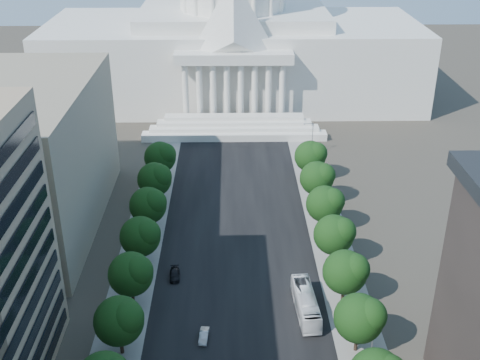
{
  "coord_description": "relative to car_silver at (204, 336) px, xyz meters",
  "views": [
    {
      "loc": [
        -1.1,
        -11.54,
        64.73
      ],
      "look_at": [
        0.59,
        87.61,
        15.9
      ],
      "focal_mm": 45.0,
      "sensor_mm": 36.0,
      "label": 1
    }
  ],
  "objects": [
    {
      "name": "road_asphalt",
      "position": [
        5.54,
        27.14,
        -0.64
      ],
      "size": [
        30.0,
        260.0,
        0.01
      ],
      "primitive_type": "cube",
      "color": "black",
      "rests_on": "ground"
    },
    {
      "name": "sidewalk_left",
      "position": [
        -13.46,
        27.14,
        -0.64
      ],
      "size": [
        8.0,
        260.0,
        0.02
      ],
      "primitive_type": "cube",
      "color": "gray",
      "rests_on": "ground"
    },
    {
      "name": "sidewalk_right",
      "position": [
        24.54,
        27.14,
        -0.64
      ],
      "size": [
        8.0,
        260.0,
        0.02
      ],
      "primitive_type": "cube",
      "color": "gray",
      "rests_on": "ground"
    },
    {
      "name": "capitol",
      "position": [
        5.54,
        122.03,
        19.37
      ],
      "size": [
        120.0,
        56.0,
        73.0
      ],
      "color": "white",
      "rests_on": "ground"
    },
    {
      "name": "tree_l_e",
      "position": [
        -12.12,
        -3.05,
        5.81
      ],
      "size": [
        7.79,
        7.6,
        9.97
      ],
      "color": "#33261C",
      "rests_on": "ground"
    },
    {
      "name": "tree_l_f",
      "position": [
        -12.12,
        8.95,
        5.81
      ],
      "size": [
        7.79,
        7.6,
        9.97
      ],
      "color": "#33261C",
      "rests_on": "ground"
    },
    {
      "name": "tree_l_g",
      "position": [
        -12.12,
        20.95,
        5.81
      ],
      "size": [
        7.79,
        7.6,
        9.97
      ],
      "color": "#33261C",
      "rests_on": "ground"
    },
    {
      "name": "tree_l_h",
      "position": [
        -12.12,
        32.95,
        5.81
      ],
      "size": [
        7.79,
        7.6,
        9.97
      ],
      "color": "#33261C",
      "rests_on": "ground"
    },
    {
      "name": "tree_l_i",
      "position": [
        -12.12,
        44.95,
        5.81
      ],
      "size": [
        7.79,
        7.6,
        9.97
      ],
      "color": "#33261C",
      "rests_on": "ground"
    },
    {
      "name": "tree_l_j",
      "position": [
        -12.12,
        56.95,
        5.81
      ],
      "size": [
        7.79,
        7.6,
        9.97
      ],
      "color": "#33261C",
      "rests_on": "ground"
    },
    {
      "name": "tree_r_e",
      "position": [
        23.88,
        -3.05,
        5.81
      ],
      "size": [
        7.79,
        7.6,
        9.97
      ],
      "color": "#33261C",
      "rests_on": "ground"
    },
    {
      "name": "tree_r_f",
      "position": [
        23.88,
        8.95,
        5.81
      ],
      "size": [
        7.79,
        7.6,
        9.97
      ],
      "color": "#33261C",
      "rests_on": "ground"
    },
    {
      "name": "tree_r_g",
      "position": [
        23.88,
        20.95,
        5.81
      ],
      "size": [
        7.79,
        7.6,
        9.97
      ],
      "color": "#33261C",
      "rests_on": "ground"
    },
    {
      "name": "tree_r_h",
      "position": [
        23.88,
        32.95,
        5.81
      ],
      "size": [
        7.79,
        7.6,
        9.97
      ],
      "color": "#33261C",
      "rests_on": "ground"
    },
    {
      "name": "tree_r_i",
      "position": [
        23.88,
        44.95,
        5.81
      ],
      "size": [
        7.79,
        7.6,
        9.97
      ],
      "color": "#33261C",
      "rests_on": "ground"
    },
    {
      "name": "tree_r_j",
      "position": [
        23.88,
        56.95,
        5.81
      ],
      "size": [
        7.79,
        7.6,
        9.97
      ],
      "color": "#33261C",
      "rests_on": "ground"
    },
    {
      "name": "streetlight_c",
      "position": [
        25.45,
        -2.86,
        5.18
      ],
      "size": [
        2.61,
        0.44,
        9.0
      ],
      "color": "gray",
      "rests_on": "ground"
    },
    {
      "name": "streetlight_d",
      "position": [
        25.45,
        22.14,
        5.18
      ],
      "size": [
        2.61,
        0.44,
        9.0
      ],
      "color": "gray",
      "rests_on": "ground"
    },
    {
      "name": "streetlight_e",
      "position": [
        25.45,
        47.14,
        5.18
      ],
      "size": [
        2.61,
        0.44,
        9.0
      ],
      "color": "gray",
      "rests_on": "ground"
    },
    {
      "name": "streetlight_f",
      "position": [
        25.45,
        72.14,
        5.18
      ],
      "size": [
        2.61,
        0.44,
        9.0
      ],
      "color": "gray",
      "rests_on": "ground"
    },
    {
      "name": "car_silver",
      "position": [
        0.0,
        0.0,
        0.0
      ],
      "size": [
        1.7,
        4.01,
        1.29
      ],
      "primitive_type": "imported",
      "rotation": [
        0.0,
        0.0,
        -0.09
      ],
      "color": "#ADB0B5",
      "rests_on": "ground"
    },
    {
      "name": "car_dark_b",
      "position": [
        -5.97,
        16.72,
        0.01
      ],
      "size": [
        2.12,
        4.6,
        1.3
      ],
      "primitive_type": "imported",
      "rotation": [
        0.0,
        0.0,
        0.07
      ],
      "color": "black",
      "rests_on": "ground"
    },
    {
      "name": "city_bus",
      "position": [
        16.84,
        6.47,
        1.19
      ],
      "size": [
        3.88,
        13.34,
        3.67
      ],
      "primitive_type": "imported",
      "rotation": [
        0.0,
        0.0,
        0.06
      ],
      "color": "white",
      "rests_on": "ground"
    }
  ]
}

